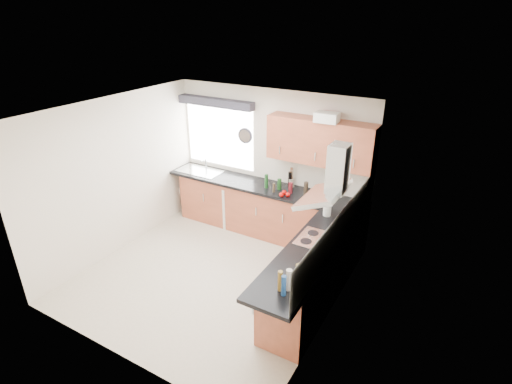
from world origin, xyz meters
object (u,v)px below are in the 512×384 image
Objects in this scene: oven at (316,271)px; extractor_hood at (331,181)px; washing_machine at (225,202)px; upper_cabinets at (320,142)px.

extractor_hood is at bearing -0.00° from oven.
extractor_hood is 0.99× the size of washing_machine.
washing_machine is (-2.30, 1.22, -0.03)m from oven.
upper_cabinets is at bearing 112.54° from oven.
upper_cabinets reaches higher than washing_machine.
extractor_hood is (0.10, -0.00, 1.34)m from oven.
oven is 1.99m from upper_cabinets.
extractor_hood reaches higher than oven.
extractor_hood is 3.03m from washing_machine.
washing_machine is (-1.75, -0.10, -1.41)m from upper_cabinets.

